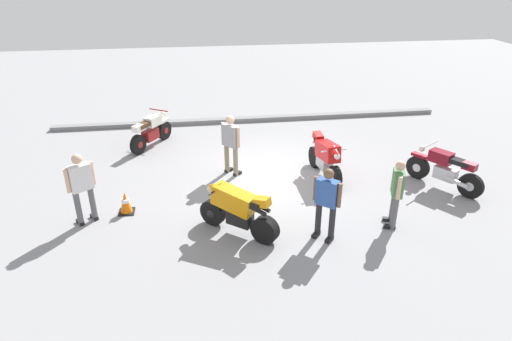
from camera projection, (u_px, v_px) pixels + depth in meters
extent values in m
plane|color=gray|center=(272.00, 176.00, 12.22)|extent=(40.00, 40.00, 0.00)
cube|color=gray|center=(251.00, 119.00, 16.29)|extent=(14.00, 0.30, 0.15)
cylinder|color=black|center=(418.00, 167.00, 12.00)|extent=(0.45, 0.60, 0.64)
cylinder|color=black|center=(471.00, 186.00, 11.01)|extent=(0.45, 0.60, 0.64)
cylinder|color=silver|center=(418.00, 167.00, 12.00)|extent=(0.24, 0.26, 0.22)
cylinder|color=silver|center=(471.00, 186.00, 11.01)|extent=(0.24, 0.26, 0.22)
cube|color=silver|center=(446.00, 173.00, 11.43)|extent=(0.54, 0.62, 0.32)
cube|color=maroon|center=(441.00, 157.00, 11.39)|extent=(0.57, 0.64, 0.30)
cube|color=maroon|center=(420.00, 155.00, 11.84)|extent=(0.37, 0.46, 0.08)
cube|color=black|center=(458.00, 162.00, 11.07)|extent=(0.54, 0.64, 0.12)
cube|color=maroon|center=(470.00, 166.00, 10.88)|extent=(0.36, 0.39, 0.18)
cylinder|color=silver|center=(457.00, 182.00, 11.07)|extent=(0.39, 0.53, 0.16)
cylinder|color=silver|center=(431.00, 144.00, 11.50)|extent=(0.61, 0.41, 0.04)
sphere|color=silver|center=(422.00, 149.00, 11.74)|extent=(0.16, 0.16, 0.16)
cylinder|color=black|center=(164.00, 130.00, 14.61)|extent=(0.46, 0.59, 0.60)
cylinder|color=black|center=(138.00, 144.00, 13.50)|extent=(0.46, 0.59, 0.60)
cylinder|color=maroon|center=(164.00, 130.00, 14.61)|extent=(0.26, 0.27, 0.21)
cylinder|color=maroon|center=(138.00, 144.00, 13.50)|extent=(0.26, 0.27, 0.21)
cube|color=maroon|center=(150.00, 135.00, 13.97)|extent=(0.54, 0.62, 0.32)
cube|color=white|center=(153.00, 121.00, 13.96)|extent=(0.57, 0.64, 0.30)
cube|color=white|center=(163.00, 121.00, 14.46)|extent=(0.37, 0.46, 0.08)
cube|color=#4C331E|center=(144.00, 125.00, 13.58)|extent=(0.54, 0.65, 0.12)
cube|color=white|center=(138.00, 128.00, 13.35)|extent=(0.36, 0.39, 0.18)
cylinder|color=maroon|center=(138.00, 140.00, 13.73)|extent=(0.39, 0.53, 0.16)
cylinder|color=maroon|center=(158.00, 110.00, 14.12)|extent=(0.61, 0.41, 0.04)
sphere|color=silver|center=(163.00, 114.00, 14.39)|extent=(0.16, 0.16, 0.16)
cylinder|color=black|center=(335.00, 177.00, 11.50)|extent=(0.22, 0.61, 0.60)
cylinder|color=black|center=(316.00, 157.00, 12.68)|extent=(0.29, 0.62, 0.60)
cylinder|color=silver|center=(335.00, 177.00, 11.50)|extent=(0.20, 0.23, 0.21)
cylinder|color=silver|center=(316.00, 157.00, 12.68)|extent=(0.20, 0.23, 0.21)
cube|color=silver|center=(324.00, 162.00, 12.09)|extent=(0.34, 0.59, 0.32)
cube|color=red|center=(328.00, 151.00, 11.78)|extent=(0.47, 1.02, 0.57)
cone|color=red|center=(336.00, 153.00, 11.27)|extent=(0.38, 0.39, 0.39)
cube|color=black|center=(322.00, 143.00, 12.10)|extent=(0.32, 0.62, 0.12)
cube|color=red|center=(318.00, 136.00, 12.33)|extent=(0.26, 0.37, 0.23)
cylinder|color=silver|center=(316.00, 143.00, 12.35)|extent=(0.13, 0.40, 0.17)
cylinder|color=silver|center=(321.00, 143.00, 12.38)|extent=(0.13, 0.40, 0.17)
cylinder|color=silver|center=(334.00, 151.00, 11.38)|extent=(0.70, 0.11, 0.04)
sphere|color=silver|center=(337.00, 156.00, 11.22)|extent=(0.16, 0.16, 0.16)
cylinder|color=black|center=(213.00, 212.00, 9.91)|extent=(0.57, 0.50, 0.60)
cylinder|color=black|center=(265.00, 230.00, 9.28)|extent=(0.61, 0.55, 0.60)
cylinder|color=black|center=(213.00, 212.00, 9.91)|extent=(0.28, 0.27, 0.21)
cylinder|color=black|center=(265.00, 230.00, 9.28)|extent=(0.28, 0.27, 0.21)
cube|color=black|center=(240.00, 218.00, 9.53)|extent=(0.61, 0.57, 0.32)
cube|color=orange|center=(234.00, 200.00, 9.43)|extent=(0.99, 0.90, 0.57)
cone|color=orange|center=(214.00, 187.00, 9.60)|extent=(0.49, 0.49, 0.39)
cube|color=black|center=(250.00, 202.00, 9.21)|extent=(0.63, 0.58, 0.12)
cube|color=orange|center=(262.00, 202.00, 9.03)|extent=(0.41, 0.39, 0.23)
cylinder|color=black|center=(262.00, 207.00, 9.20)|extent=(0.36, 0.32, 0.17)
cylinder|color=black|center=(258.00, 211.00, 9.07)|extent=(0.36, 0.32, 0.17)
cylinder|color=black|center=(219.00, 188.00, 9.53)|extent=(0.47, 0.56, 0.04)
sphere|color=silver|center=(211.00, 189.00, 9.66)|extent=(0.16, 0.16, 0.16)
cylinder|color=#262628|center=(318.00, 219.00, 9.48)|extent=(0.18, 0.18, 0.81)
cube|color=black|center=(316.00, 234.00, 9.60)|extent=(0.25, 0.26, 0.08)
cylinder|color=#262628|center=(332.00, 223.00, 9.32)|extent=(0.18, 0.18, 0.81)
cube|color=black|center=(329.00, 239.00, 9.43)|extent=(0.25, 0.26, 0.08)
cube|color=#3359A5|center=(327.00, 192.00, 9.10)|extent=(0.48, 0.47, 0.57)
cylinder|color=brown|center=(316.00, 188.00, 9.24)|extent=(0.13, 0.13, 0.54)
cylinder|color=brown|center=(339.00, 195.00, 8.96)|extent=(0.13, 0.13, 0.54)
sphere|color=brown|center=(329.00, 174.00, 8.92)|extent=(0.22, 0.22, 0.22)
cylinder|color=#59595B|center=(93.00, 204.00, 10.03)|extent=(0.18, 0.18, 0.84)
cube|color=black|center=(94.00, 217.00, 10.24)|extent=(0.23, 0.27, 0.08)
cylinder|color=#59595B|center=(78.00, 209.00, 9.83)|extent=(0.18, 0.18, 0.84)
cube|color=black|center=(80.00, 222.00, 10.04)|extent=(0.23, 0.27, 0.08)
cube|color=silver|center=(80.00, 178.00, 9.62)|extent=(0.51, 0.45, 0.59)
cylinder|color=#D8AD8C|center=(92.00, 173.00, 9.78)|extent=(0.13, 0.13, 0.56)
cylinder|color=#D8AD8C|center=(67.00, 181.00, 9.44)|extent=(0.13, 0.13, 0.56)
sphere|color=#D8AD8C|center=(77.00, 159.00, 9.43)|extent=(0.23, 0.23, 0.23)
cylinder|color=gray|center=(236.00, 162.00, 12.08)|extent=(0.18, 0.18, 0.84)
cube|color=black|center=(237.00, 174.00, 12.28)|extent=(0.26, 0.25, 0.08)
cylinder|color=gray|center=(227.00, 158.00, 12.27)|extent=(0.18, 0.18, 0.84)
cube|color=black|center=(229.00, 170.00, 12.48)|extent=(0.26, 0.25, 0.08)
cube|color=#99999E|center=(231.00, 135.00, 11.86)|extent=(0.48, 0.50, 0.60)
cylinder|color=#D8AD8C|center=(238.00, 137.00, 11.69)|extent=(0.13, 0.13, 0.56)
cylinder|color=#D8AD8C|center=(223.00, 132.00, 12.02)|extent=(0.13, 0.13, 0.56)
sphere|color=#D8AD8C|center=(230.00, 120.00, 11.67)|extent=(0.23, 0.23, 0.23)
cylinder|color=#59595B|center=(393.00, 206.00, 9.97)|extent=(0.17, 0.17, 0.78)
cube|color=black|center=(388.00, 219.00, 10.14)|extent=(0.28, 0.18, 0.08)
cylinder|color=#59595B|center=(394.00, 213.00, 9.70)|extent=(0.17, 0.17, 0.78)
cube|color=black|center=(389.00, 227.00, 9.86)|extent=(0.28, 0.18, 0.08)
cube|color=#4C7F4C|center=(398.00, 183.00, 9.55)|extent=(0.35, 0.49, 0.55)
cylinder|color=#D8AD8C|center=(397.00, 177.00, 9.77)|extent=(0.11, 0.11, 0.52)
cylinder|color=#D8AD8C|center=(399.00, 188.00, 9.30)|extent=(0.11, 0.11, 0.52)
sphere|color=#D8AD8C|center=(401.00, 166.00, 9.37)|extent=(0.21, 0.21, 0.21)
cube|color=black|center=(127.00, 212.00, 10.49)|extent=(0.36, 0.36, 0.03)
cone|color=orange|center=(125.00, 202.00, 10.38)|extent=(0.28, 0.28, 0.50)
cylinder|color=white|center=(125.00, 200.00, 10.36)|extent=(0.19, 0.19, 0.08)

